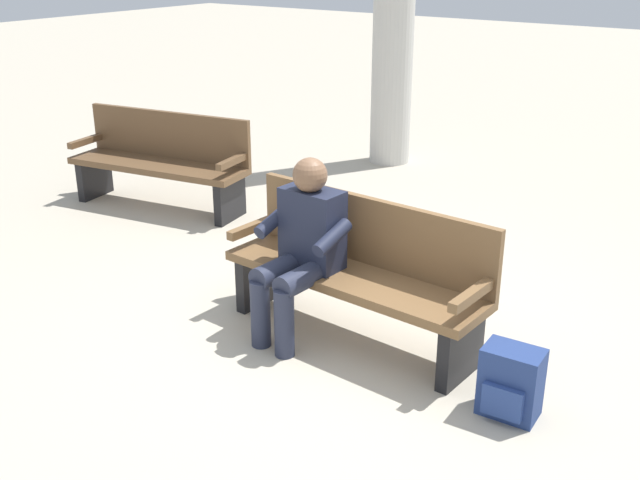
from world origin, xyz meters
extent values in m
plane|color=#B7AD99|center=(0.00, 0.00, 0.00)|extent=(40.00, 40.00, 0.00)
cube|color=brown|center=(0.00, 0.00, 0.42)|extent=(1.83, 0.59, 0.06)
cube|color=brown|center=(-0.01, -0.21, 0.68)|extent=(1.80, 0.16, 0.45)
cube|color=brown|center=(-0.85, 0.05, 0.57)|extent=(0.09, 0.48, 0.06)
cube|color=brown|center=(0.85, -0.05, 0.57)|extent=(0.09, 0.48, 0.06)
cube|color=black|center=(-0.80, 0.05, 0.20)|extent=(0.11, 0.44, 0.39)
cube|color=black|center=(0.80, -0.05, 0.20)|extent=(0.11, 0.44, 0.39)
cube|color=#1E2338|center=(0.29, 0.03, 0.71)|extent=(0.41, 0.24, 0.52)
sphere|color=brown|center=(0.29, 0.05, 1.07)|extent=(0.22, 0.22, 0.22)
cylinder|color=#282D42|center=(0.20, 0.25, 0.47)|extent=(0.18, 0.43, 0.15)
cylinder|color=#282D42|center=(0.40, 0.24, 0.47)|extent=(0.18, 0.43, 0.15)
cylinder|color=#282D42|center=(0.21, 0.44, 0.23)|extent=(0.13, 0.13, 0.45)
cylinder|color=#282D42|center=(0.41, 0.42, 0.23)|extent=(0.13, 0.13, 0.45)
cylinder|color=#1E2338|center=(0.05, 0.15, 0.74)|extent=(0.11, 0.32, 0.18)
cylinder|color=#1E2338|center=(0.53, 0.12, 0.74)|extent=(0.11, 0.32, 0.18)
cube|color=navy|center=(-1.18, 0.22, 0.20)|extent=(0.33, 0.23, 0.40)
cube|color=navy|center=(-1.18, 0.35, 0.14)|extent=(0.22, 0.05, 0.18)
cube|color=brown|center=(2.92, -1.08, 0.42)|extent=(1.86, 0.78, 0.06)
cube|color=brown|center=(2.96, -1.29, 0.68)|extent=(1.78, 0.35, 0.45)
cube|color=brown|center=(2.08, -1.22, 0.57)|extent=(0.14, 0.48, 0.06)
cube|color=brown|center=(3.76, -0.94, 0.57)|extent=(0.14, 0.48, 0.06)
cube|color=black|center=(2.13, -1.22, 0.20)|extent=(0.15, 0.44, 0.39)
cube|color=black|center=(3.71, -0.95, 0.20)|extent=(0.15, 0.44, 0.39)
camera|label=1|loc=(-2.35, 3.67, 2.43)|focal=42.24mm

